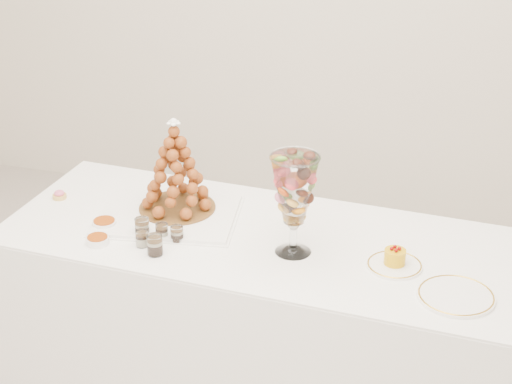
% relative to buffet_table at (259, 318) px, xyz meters
% --- Properties ---
extents(buffet_table, '(2.01, 0.90, 0.75)m').
position_rel_buffet_table_xyz_m(buffet_table, '(0.00, 0.00, 0.00)').
color(buffet_table, white).
rests_on(buffet_table, ground).
extents(lace_tray, '(0.58, 0.47, 0.02)m').
position_rel_buffet_table_xyz_m(lace_tray, '(-0.39, 0.04, 0.38)').
color(lace_tray, white).
rests_on(lace_tray, buffet_table).
extents(macaron_vase, '(0.17, 0.17, 0.38)m').
position_rel_buffet_table_xyz_m(macaron_vase, '(0.15, -0.08, 0.62)').
color(macaron_vase, white).
rests_on(macaron_vase, buffet_table).
extents(cake_plate, '(0.20, 0.20, 0.01)m').
position_rel_buffet_table_xyz_m(cake_plate, '(0.53, -0.08, 0.38)').
color(cake_plate, white).
rests_on(cake_plate, buffet_table).
extents(spare_plate, '(0.26, 0.26, 0.01)m').
position_rel_buffet_table_xyz_m(spare_plate, '(0.75, -0.22, 0.38)').
color(spare_plate, white).
rests_on(spare_plate, buffet_table).
extents(pink_tart, '(0.06, 0.06, 0.04)m').
position_rel_buffet_table_xyz_m(pink_tart, '(-0.88, 0.08, 0.39)').
color(pink_tart, tan).
rests_on(pink_tart, buffet_table).
extents(verrine_a, '(0.06, 0.06, 0.07)m').
position_rel_buffet_table_xyz_m(verrine_a, '(-0.42, -0.12, 0.41)').
color(verrine_a, white).
rests_on(verrine_a, buffet_table).
extents(verrine_b, '(0.05, 0.05, 0.06)m').
position_rel_buffet_table_xyz_m(verrine_b, '(-0.34, -0.13, 0.41)').
color(verrine_b, white).
rests_on(verrine_b, buffet_table).
extents(verrine_c, '(0.05, 0.05, 0.06)m').
position_rel_buffet_table_xyz_m(verrine_c, '(-0.28, -0.13, 0.41)').
color(verrine_c, white).
rests_on(verrine_c, buffet_table).
extents(verrine_d, '(0.06, 0.06, 0.06)m').
position_rel_buffet_table_xyz_m(verrine_d, '(-0.39, -0.20, 0.41)').
color(verrine_d, white).
rests_on(verrine_d, buffet_table).
extents(verrine_e, '(0.06, 0.06, 0.08)m').
position_rel_buffet_table_xyz_m(verrine_e, '(-0.32, -0.24, 0.41)').
color(verrine_e, white).
rests_on(verrine_e, buffet_table).
extents(ramekin_back, '(0.09, 0.09, 0.03)m').
position_rel_buffet_table_xyz_m(ramekin_back, '(-0.59, -0.10, 0.39)').
color(ramekin_back, white).
rests_on(ramekin_back, buffet_table).
extents(ramekin_front, '(0.08, 0.08, 0.03)m').
position_rel_buffet_table_xyz_m(ramekin_front, '(-0.56, -0.23, 0.39)').
color(ramekin_front, white).
rests_on(ramekin_front, buffet_table).
extents(croquembouche, '(0.31, 0.31, 0.38)m').
position_rel_buffet_table_xyz_m(croquembouche, '(-0.37, 0.10, 0.58)').
color(croquembouche, brown).
rests_on(croquembouche, lace_tray).
extents(mousse_cake, '(0.08, 0.08, 0.07)m').
position_rel_buffet_table_xyz_m(mousse_cake, '(0.52, -0.07, 0.41)').
color(mousse_cake, '#DAA20A').
rests_on(mousse_cake, cake_plate).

